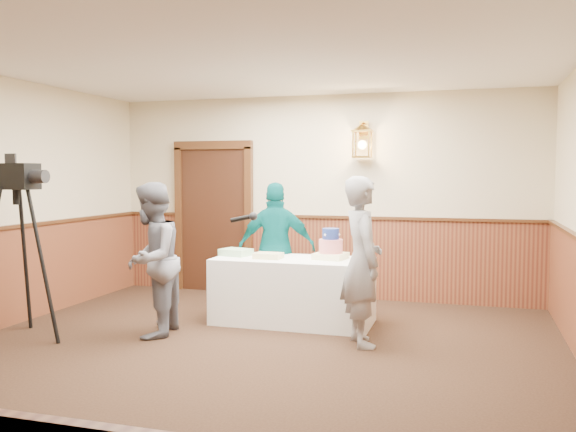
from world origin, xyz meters
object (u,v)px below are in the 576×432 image
Objects in this scene: sheet_cake_yellow at (268,256)px; tv_camera_rig at (18,261)px; baker at (362,261)px; assistant_p at (277,248)px; interviewer at (151,260)px; display_table at (293,291)px; sheet_cake_green at (236,252)px; tiered_cake at (331,247)px.

sheet_cake_yellow is 2.65m from tv_camera_rig.
baker is 1.05× the size of assistant_p.
display_table is at bearing 117.92° from interviewer.
tv_camera_rig reaches higher than sheet_cake_green.
assistant_p is at bearing 43.48° from tv_camera_rig.
tiered_cake is 0.72m from sheet_cake_yellow.
interviewer is (-0.55, -1.01, 0.03)m from sheet_cake_green.
sheet_cake_yellow is 0.91× the size of sheet_cake_green.
baker is 0.93× the size of tv_camera_rig.
interviewer is 1.68m from assistant_p.
sheet_cake_green is at bearing 176.37° from display_table.
sheet_cake_green is 0.54m from assistant_p.
interviewer is 1.01× the size of assistant_p.
display_table is 1.06× the size of baker.
tiered_cake is 0.24× the size of interviewer.
interviewer is at bearing -148.39° from tiered_cake.
assistant_p is at bearing 128.02° from display_table.
tiered_cake is at bearing 1.71° from sheet_cake_green.
interviewer is at bearing 25.06° from tv_camera_rig.
baker is at bearing -23.40° from sheet_cake_green.
interviewer reaches higher than sheet_cake_yellow.
tv_camera_rig is at bearing -76.36° from interviewer.
tv_camera_rig is at bearing -149.39° from display_table.
baker reaches higher than interviewer.
assistant_p reaches higher than sheet_cake_green.
tiered_cake is 1.15× the size of sheet_cake_green.
display_table is 1.22m from baker.
tiered_cake is 0.88m from baker.
tv_camera_rig is at bearing 27.28° from assistant_p.
tiered_cake is at bearing 112.39° from interviewer.
assistant_p is at bearing 44.67° from sheet_cake_green.
tiered_cake is 1.25× the size of sheet_cake_yellow.
assistant_p is (-0.76, 0.35, -0.08)m from tiered_cake.
baker is (1.18, -0.57, 0.07)m from sheet_cake_yellow.
baker is (0.91, -0.66, 0.47)m from display_table.
sheet_cake_green is 1.15m from interviewer.
tiered_cake is at bearing 10.68° from display_table.
sheet_cake_yellow is at bearing 122.01° from interviewer.
assistant_p is at bearing 23.29° from baker.
baker reaches higher than sheet_cake_yellow.
interviewer is at bearing -118.71° from sheet_cake_green.
tv_camera_rig is at bearing 78.06° from baker.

